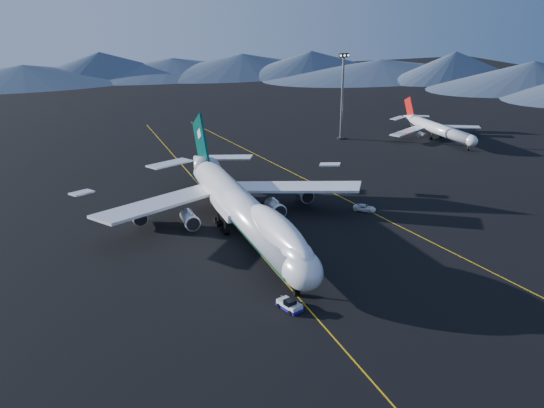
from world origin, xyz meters
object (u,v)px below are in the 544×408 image
object	(u,v)px
second_jet	(438,129)
floodlight_mast	(342,96)
boeing_747	(244,209)
service_van	(365,208)
pushback_tug	(289,306)

from	to	relation	value
second_jet	floodlight_mast	distance (m)	33.37
second_jet	floodlight_mast	xyz separation A→B (m)	(-29.33, 11.91, 10.56)
boeing_747	service_van	world-z (taller)	boeing_747
second_jet	service_van	distance (m)	74.79
boeing_747	pushback_tug	distance (m)	30.83
boeing_747	floodlight_mast	distance (m)	87.05
boeing_747	service_van	size ratio (longest dim) A/B	14.10
service_van	floodlight_mast	bearing A→B (deg)	23.58
pushback_tug	second_jet	bearing A→B (deg)	26.11
boeing_747	floodlight_mast	size ratio (longest dim) A/B	2.63
service_van	floodlight_mast	xyz separation A→B (m)	(26.03, 62.14, 13.26)
pushback_tug	second_jet	size ratio (longest dim) A/B	0.12
second_jet	boeing_747	bearing A→B (deg)	-135.01
boeing_747	floodlight_mast	xyz separation A→B (m)	(56.03, 66.13, 8.16)
second_jet	service_van	xyz separation A→B (m)	(-55.35, -50.22, -2.70)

